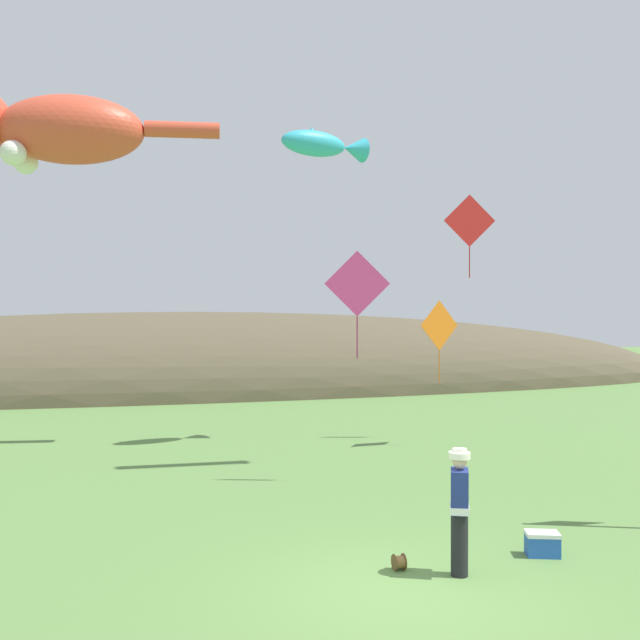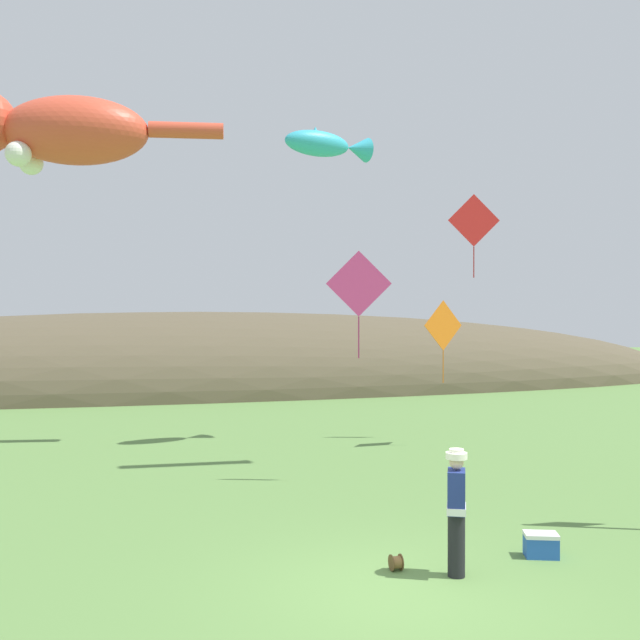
{
  "view_description": "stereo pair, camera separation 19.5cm",
  "coord_description": "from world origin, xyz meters",
  "px_view_note": "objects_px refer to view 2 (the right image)",
  "views": [
    {
      "loc": [
        -3.62,
        -8.63,
        3.63
      ],
      "look_at": [
        0.0,
        4.0,
        3.54
      ],
      "focal_mm": 40.0,
      "sensor_mm": 36.0,
      "label": 1
    },
    {
      "loc": [
        -3.43,
        -8.69,
        3.63
      ],
      "look_at": [
        0.0,
        4.0,
        3.54
      ],
      "focal_mm": 40.0,
      "sensor_mm": 36.0,
      "label": 2
    }
  ],
  "objects_px": {
    "festival_attendant": "(456,508)",
    "kite_diamond_red": "(474,221)",
    "picnic_cooler": "(541,545)",
    "kite_giant_cat": "(57,131)",
    "kite_spool": "(396,562)",
    "kite_diamond_pink": "(359,284)",
    "kite_fish_windsock": "(326,145)",
    "kite_diamond_orange": "(443,326)"
  },
  "relations": [
    {
      "from": "kite_spool",
      "to": "kite_giant_cat",
      "type": "height_order",
      "value": "kite_giant_cat"
    },
    {
      "from": "kite_giant_cat",
      "to": "kite_fish_windsock",
      "type": "height_order",
      "value": "kite_giant_cat"
    },
    {
      "from": "picnic_cooler",
      "to": "kite_diamond_pink",
      "type": "distance_m",
      "value": 6.71
    },
    {
      "from": "kite_giant_cat",
      "to": "kite_diamond_red",
      "type": "bearing_deg",
      "value": -9.14
    },
    {
      "from": "kite_diamond_pink",
      "to": "kite_diamond_red",
      "type": "bearing_deg",
      "value": 40.45
    },
    {
      "from": "picnic_cooler",
      "to": "kite_diamond_orange",
      "type": "height_order",
      "value": "kite_diamond_orange"
    },
    {
      "from": "festival_attendant",
      "to": "kite_fish_windsock",
      "type": "relative_size",
      "value": 0.65
    },
    {
      "from": "kite_spool",
      "to": "picnic_cooler",
      "type": "bearing_deg",
      "value": -0.88
    },
    {
      "from": "festival_attendant",
      "to": "kite_spool",
      "type": "xyz_separation_m",
      "value": [
        -0.73,
        0.43,
        -0.84
      ]
    },
    {
      "from": "kite_spool",
      "to": "kite_diamond_pink",
      "type": "bearing_deg",
      "value": 77.57
    },
    {
      "from": "kite_fish_windsock",
      "to": "kite_diamond_pink",
      "type": "bearing_deg",
      "value": -97.09
    },
    {
      "from": "picnic_cooler",
      "to": "kite_diamond_orange",
      "type": "bearing_deg",
      "value": 74.31
    },
    {
      "from": "kite_diamond_orange",
      "to": "kite_diamond_red",
      "type": "bearing_deg",
      "value": 26.71
    },
    {
      "from": "picnic_cooler",
      "to": "festival_attendant",
      "type": "bearing_deg",
      "value": -165.93
    },
    {
      "from": "kite_fish_windsock",
      "to": "kite_diamond_pink",
      "type": "distance_m",
      "value": 6.24
    },
    {
      "from": "kite_diamond_red",
      "to": "kite_spool",
      "type": "bearing_deg",
      "value": -122.91
    },
    {
      "from": "kite_fish_windsock",
      "to": "kite_spool",
      "type": "bearing_deg",
      "value": -99.91
    },
    {
      "from": "festival_attendant",
      "to": "kite_diamond_orange",
      "type": "xyz_separation_m",
      "value": [
        4.02,
        9.08,
        2.38
      ]
    },
    {
      "from": "festival_attendant",
      "to": "kite_diamond_red",
      "type": "relative_size",
      "value": 0.73
    },
    {
      "from": "picnic_cooler",
      "to": "kite_giant_cat",
      "type": "height_order",
      "value": "kite_giant_cat"
    },
    {
      "from": "kite_giant_cat",
      "to": "kite_diamond_orange",
      "type": "bearing_deg",
      "value": -13.6
    },
    {
      "from": "festival_attendant",
      "to": "picnic_cooler",
      "type": "relative_size",
      "value": 3.1
    },
    {
      "from": "festival_attendant",
      "to": "kite_diamond_pink",
      "type": "height_order",
      "value": "kite_diamond_pink"
    },
    {
      "from": "kite_spool",
      "to": "kite_diamond_pink",
      "type": "height_order",
      "value": "kite_diamond_pink"
    },
    {
      "from": "kite_giant_cat",
      "to": "festival_attendant",
      "type": "bearing_deg",
      "value": -61.57
    },
    {
      "from": "kite_fish_windsock",
      "to": "kite_giant_cat",
      "type": "bearing_deg",
      "value": 169.34
    },
    {
      "from": "kite_spool",
      "to": "kite_diamond_orange",
      "type": "xyz_separation_m",
      "value": [
        4.75,
        8.65,
        3.22
      ]
    },
    {
      "from": "kite_spool",
      "to": "festival_attendant",
      "type": "bearing_deg",
      "value": -30.7
    },
    {
      "from": "kite_spool",
      "to": "picnic_cooler",
      "type": "distance_m",
      "value": 2.31
    },
    {
      "from": "kite_diamond_pink",
      "to": "kite_spool",
      "type": "bearing_deg",
      "value": -102.43
    },
    {
      "from": "kite_giant_cat",
      "to": "kite_diamond_pink",
      "type": "distance_m",
      "value": 9.98
    },
    {
      "from": "kite_diamond_pink",
      "to": "festival_attendant",
      "type": "bearing_deg",
      "value": -94.13
    },
    {
      "from": "kite_giant_cat",
      "to": "kite_diamond_red",
      "type": "xyz_separation_m",
      "value": [
        11.54,
        -1.86,
        -2.29
      ]
    },
    {
      "from": "kite_spool",
      "to": "kite_diamond_orange",
      "type": "relative_size",
      "value": 0.1
    },
    {
      "from": "kite_giant_cat",
      "to": "picnic_cooler",
      "type": "bearing_deg",
      "value": -54.92
    },
    {
      "from": "kite_spool",
      "to": "kite_fish_windsock",
      "type": "height_order",
      "value": "kite_fish_windsock"
    },
    {
      "from": "kite_diamond_orange",
      "to": "kite_diamond_red",
      "type": "xyz_separation_m",
      "value": [
        1.26,
        0.63,
        3.03
      ]
    },
    {
      "from": "festival_attendant",
      "to": "kite_fish_windsock",
      "type": "distance_m",
      "value": 12.68
    },
    {
      "from": "kite_fish_windsock",
      "to": "kite_diamond_orange",
      "type": "relative_size",
      "value": 1.2
    },
    {
      "from": "festival_attendant",
      "to": "kite_fish_windsock",
      "type": "xyz_separation_m",
      "value": [
        0.98,
        10.2,
        7.47
      ]
    },
    {
      "from": "festival_attendant",
      "to": "kite_diamond_pink",
      "type": "distance_m",
      "value": 6.5
    },
    {
      "from": "kite_diamond_red",
      "to": "kite_fish_windsock",
      "type": "bearing_deg",
      "value": 173.45
    }
  ]
}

